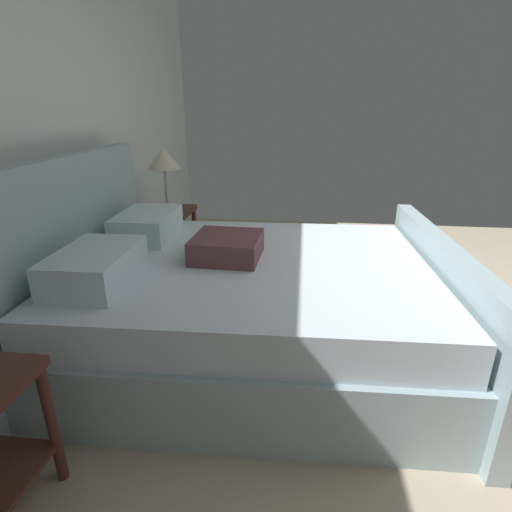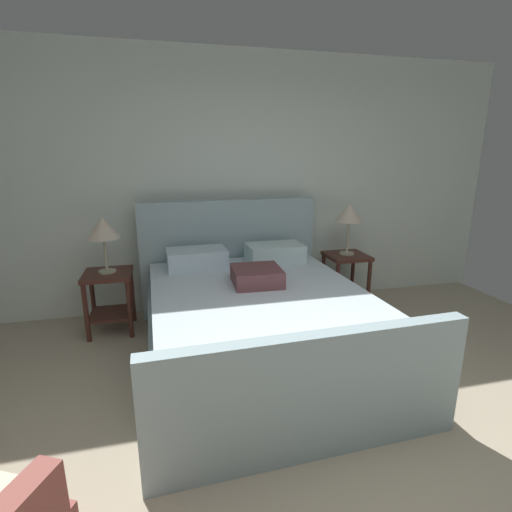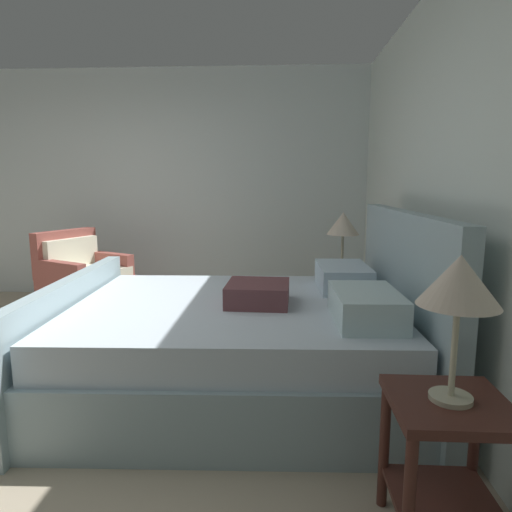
# 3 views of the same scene
# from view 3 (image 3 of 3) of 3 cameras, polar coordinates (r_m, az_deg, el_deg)

# --- Properties ---
(wall_back) EXTENTS (5.83, 0.12, 2.73)m
(wall_back) POSITION_cam_3_polar(r_m,az_deg,el_deg) (2.82, 25.69, 7.44)
(wall_back) COLOR silver
(wall_back) RESTS_ON ground
(wall_side_left) EXTENTS (0.12, 5.79, 2.73)m
(wall_side_left) POSITION_cam_3_polar(r_m,az_deg,el_deg) (5.82, -15.31, 8.67)
(wall_side_left) COLOR silver
(wall_side_left) RESTS_ON ground
(bed) EXTENTS (1.95, 2.39, 1.22)m
(bed) POSITION_cam_3_polar(r_m,az_deg,el_deg) (3.09, -1.68, -10.73)
(bed) COLOR #97AFB7
(bed) RESTS_ON ground
(nightstand_right) EXTENTS (0.44, 0.44, 0.60)m
(nightstand_right) POSITION_cam_3_polar(r_m,az_deg,el_deg) (2.03, 22.97, -21.40)
(nightstand_right) COLOR #4A251D
(nightstand_right) RESTS_ON ground
(table_lamp_right) EXTENTS (0.30, 0.30, 0.56)m
(table_lamp_right) POSITION_cam_3_polar(r_m,az_deg,el_deg) (1.79, 24.31, -3.33)
(table_lamp_right) COLOR #B7B293
(table_lamp_right) RESTS_ON nightstand_right
(nightstand_left) EXTENTS (0.44, 0.44, 0.60)m
(nightstand_left) POSITION_cam_3_polar(r_m,az_deg,el_deg) (4.31, 10.70, -4.27)
(nightstand_left) COLOR #4A251D
(nightstand_left) RESTS_ON ground
(table_lamp_left) EXTENTS (0.30, 0.30, 0.53)m
(table_lamp_left) POSITION_cam_3_polar(r_m,az_deg,el_deg) (4.20, 10.96, 3.89)
(table_lamp_left) COLOR #B7B293
(table_lamp_left) RESTS_ON nightstand_left
(armchair) EXTENTS (0.97, 0.98, 0.90)m
(armchair) POSITION_cam_3_polar(r_m,az_deg,el_deg) (5.06, -20.94, -3.33)
(armchair) COLOR #984D43
(armchair) RESTS_ON ground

